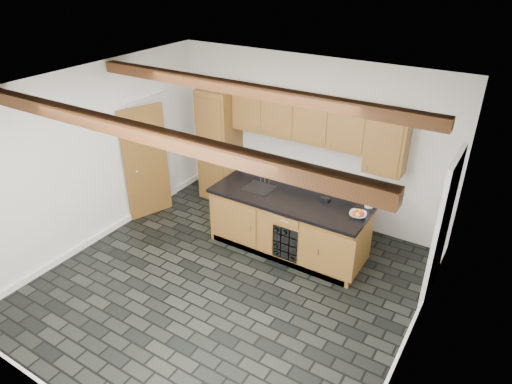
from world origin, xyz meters
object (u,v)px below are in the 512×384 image
kitchen_scale (325,199)px  fruit_bowl (358,215)px  island (289,223)px  paper_towel (370,200)px

kitchen_scale → fruit_bowl: (0.59, -0.19, 0.01)m
fruit_bowl → island: bearing=-179.2°
island → fruit_bowl: bearing=0.8°
island → paper_towel: bearing=17.9°
island → paper_towel: paper_towel is taller
island → kitchen_scale: size_ratio=14.82×
island → kitchen_scale: bearing=23.1°
paper_towel → island: bearing=-162.1°
kitchen_scale → fruit_bowl: size_ratio=0.70×
kitchen_scale → fruit_bowl: fruit_bowl is taller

